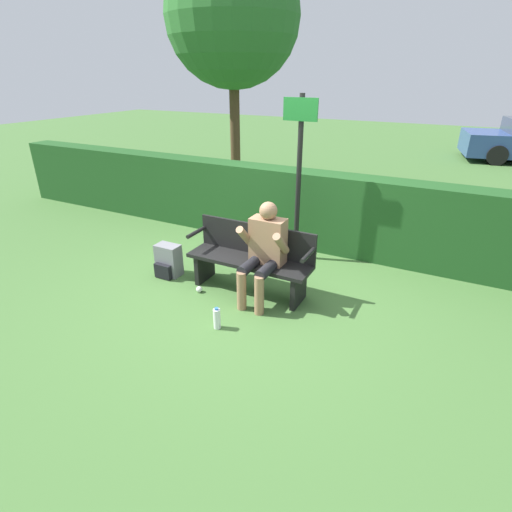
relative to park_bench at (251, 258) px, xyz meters
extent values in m
plane|color=#426B33|center=(0.00, -0.06, -0.43)|extent=(40.00, 40.00, 0.00)
cube|color=#1E4C1E|center=(0.00, 1.68, 0.15)|extent=(12.00, 0.44, 1.17)
cube|color=black|center=(0.00, -0.06, -0.02)|extent=(1.56, 0.43, 0.05)
cube|color=black|center=(0.00, 0.14, 0.20)|extent=(1.56, 0.04, 0.39)
cube|color=black|center=(-0.66, -0.06, -0.24)|extent=(0.06, 0.38, 0.39)
cube|color=black|center=(0.66, -0.06, -0.24)|extent=(0.06, 0.38, 0.39)
cylinder|color=black|center=(-0.76, -0.06, 0.23)|extent=(0.05, 0.38, 0.05)
cylinder|color=black|center=(0.76, -0.06, 0.23)|extent=(0.05, 0.38, 0.05)
cube|color=#997051|center=(0.23, -0.02, 0.28)|extent=(0.41, 0.22, 0.55)
sphere|color=#997051|center=(0.23, -0.02, 0.65)|extent=(0.21, 0.21, 0.21)
cylinder|color=black|center=(0.12, -0.24, 0.04)|extent=(0.13, 0.45, 0.13)
cylinder|color=black|center=(0.35, -0.24, 0.04)|extent=(0.13, 0.45, 0.13)
cylinder|color=#997051|center=(0.12, -0.46, -0.20)|extent=(0.11, 0.11, 0.47)
cylinder|color=#997051|center=(0.35, -0.46, -0.20)|extent=(0.11, 0.11, 0.47)
cylinder|color=#997051|center=(0.01, -0.15, 0.34)|extent=(0.09, 0.33, 0.33)
cylinder|color=#997051|center=(0.46, -0.15, 0.34)|extent=(0.09, 0.33, 0.33)
cube|color=slate|center=(-1.17, -0.16, -0.22)|extent=(0.32, 0.20, 0.43)
cube|color=black|center=(-1.17, -0.29, -0.32)|extent=(0.24, 0.07, 0.19)
cylinder|color=white|center=(0.07, -0.92, -0.32)|extent=(0.08, 0.08, 0.23)
cylinder|color=#2D66B2|center=(0.07, -0.92, -0.19)|extent=(0.04, 0.04, 0.02)
cylinder|color=black|center=(0.13, 1.15, 0.70)|extent=(0.07, 0.07, 2.27)
cube|color=#196626|center=(0.13, 1.11, 1.65)|extent=(0.47, 0.02, 0.28)
cylinder|color=black|center=(2.61, 11.61, -0.14)|extent=(0.60, 0.28, 0.58)
cylinder|color=black|center=(2.93, 9.88, -0.14)|extent=(0.60, 0.28, 0.58)
cylinder|color=#4C3823|center=(-2.83, 4.52, 0.92)|extent=(0.23, 0.23, 2.71)
sphere|color=#2D6B2D|center=(-2.83, 4.52, 3.14)|extent=(2.89, 2.89, 2.89)
sphere|color=silver|center=(-0.54, -0.38, -0.39)|extent=(0.08, 0.08, 0.08)
camera|label=1|loc=(2.09, -3.91, 2.08)|focal=28.00mm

